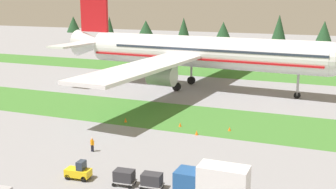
{
  "coord_description": "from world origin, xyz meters",
  "views": [
    {
      "loc": [
        22.63,
        -25.82,
        18.23
      ],
      "look_at": [
        -1.54,
        32.69,
        4.0
      ],
      "focal_mm": 46.31,
      "sensor_mm": 36.0,
      "label": 1
    }
  ],
  "objects_px": {
    "ground_crew_marshaller": "(92,144)",
    "taxiway_marker_3": "(230,129)",
    "baggage_tug": "(79,171)",
    "catering_truck": "(213,182)",
    "airliner": "(195,51)",
    "cargo_dolly_second": "(152,180)",
    "taxiway_marker_1": "(180,125)",
    "taxiway_marker_2": "(126,120)",
    "cargo_dolly_lead": "(124,176)",
    "taxiway_marker_0": "(197,133)"
  },
  "relations": [
    {
      "from": "cargo_dolly_lead",
      "to": "taxiway_marker_3",
      "type": "xyz_separation_m",
      "value": [
        5.15,
        21.47,
        -0.63
      ]
    },
    {
      "from": "baggage_tug",
      "to": "taxiway_marker_3",
      "type": "bearing_deg",
      "value": -30.22
    },
    {
      "from": "ground_crew_marshaller",
      "to": "taxiway_marker_1",
      "type": "xyz_separation_m",
      "value": [
        6.11,
        13.77,
        -0.66
      ]
    },
    {
      "from": "airliner",
      "to": "taxiway_marker_0",
      "type": "distance_m",
      "value": 31.61
    },
    {
      "from": "taxiway_marker_2",
      "to": "catering_truck",
      "type": "bearing_deg",
      "value": -45.48
    },
    {
      "from": "taxiway_marker_2",
      "to": "airliner",
      "type": "bearing_deg",
      "value": 86.83
    },
    {
      "from": "baggage_tug",
      "to": "catering_truck",
      "type": "bearing_deg",
      "value": -93.88
    },
    {
      "from": "cargo_dolly_lead",
      "to": "taxiway_marker_0",
      "type": "distance_m",
      "value": 18.01
    },
    {
      "from": "cargo_dolly_lead",
      "to": "cargo_dolly_second",
      "type": "xyz_separation_m",
      "value": [
        2.89,
        0.27,
        0.0
      ]
    },
    {
      "from": "cargo_dolly_lead",
      "to": "taxiway_marker_3",
      "type": "relative_size",
      "value": 4.05
    },
    {
      "from": "taxiway_marker_1",
      "to": "taxiway_marker_2",
      "type": "bearing_deg",
      "value": -173.11
    },
    {
      "from": "ground_crew_marshaller",
      "to": "taxiway_marker_1",
      "type": "bearing_deg",
      "value": -106.7
    },
    {
      "from": "cargo_dolly_lead",
      "to": "taxiway_marker_1",
      "type": "xyz_separation_m",
      "value": [
        -1.98,
        20.77,
        -0.63
      ]
    },
    {
      "from": "taxiway_marker_0",
      "to": "taxiway_marker_3",
      "type": "bearing_deg",
      "value": 44.06
    },
    {
      "from": "airliner",
      "to": "baggage_tug",
      "type": "relative_size",
      "value": 26.33
    },
    {
      "from": "cargo_dolly_lead",
      "to": "taxiway_marker_0",
      "type": "xyz_separation_m",
      "value": [
        1.5,
        17.94,
        -0.6
      ]
    },
    {
      "from": "cargo_dolly_lead",
      "to": "ground_crew_marshaller",
      "type": "distance_m",
      "value": 10.7
    },
    {
      "from": "taxiway_marker_1",
      "to": "taxiway_marker_3",
      "type": "bearing_deg",
      "value": 5.61
    },
    {
      "from": "airliner",
      "to": "cargo_dolly_lead",
      "type": "relative_size",
      "value": 30.61
    },
    {
      "from": "airliner",
      "to": "ground_crew_marshaller",
      "type": "distance_m",
      "value": 40.47
    },
    {
      "from": "catering_truck",
      "to": "ground_crew_marshaller",
      "type": "distance_m",
      "value": 18.71
    },
    {
      "from": "cargo_dolly_second",
      "to": "taxiway_marker_3",
      "type": "height_order",
      "value": "cargo_dolly_second"
    },
    {
      "from": "baggage_tug",
      "to": "taxiway_marker_3",
      "type": "height_order",
      "value": "baggage_tug"
    },
    {
      "from": "cargo_dolly_lead",
      "to": "taxiway_marker_2",
      "type": "relative_size",
      "value": 3.51
    },
    {
      "from": "cargo_dolly_second",
      "to": "taxiway_marker_0",
      "type": "distance_m",
      "value": 17.73
    },
    {
      "from": "airliner",
      "to": "ground_crew_marshaller",
      "type": "relative_size",
      "value": 41.01
    },
    {
      "from": "cargo_dolly_lead",
      "to": "ground_crew_marshaller",
      "type": "bearing_deg",
      "value": 43.71
    },
    {
      "from": "airliner",
      "to": "baggage_tug",
      "type": "bearing_deg",
      "value": 8.33
    },
    {
      "from": "baggage_tug",
      "to": "taxiway_marker_0",
      "type": "xyz_separation_m",
      "value": [
        6.5,
        18.41,
        -0.49
      ]
    },
    {
      "from": "cargo_dolly_lead",
      "to": "airliner",
      "type": "bearing_deg",
      "value": 5.26
    },
    {
      "from": "cargo_dolly_second",
      "to": "taxiway_marker_1",
      "type": "xyz_separation_m",
      "value": [
        -4.87,
        20.5,
        -0.63
      ]
    },
    {
      "from": "catering_truck",
      "to": "taxiway_marker_0",
      "type": "xyz_separation_m",
      "value": [
        -7.7,
        18.04,
        -1.63
      ]
    },
    {
      "from": "ground_crew_marshaller",
      "to": "taxiway_marker_3",
      "type": "bearing_deg",
      "value": -125.24
    },
    {
      "from": "catering_truck",
      "to": "taxiway_marker_2",
      "type": "relative_size",
      "value": 10.5
    },
    {
      "from": "cargo_dolly_lead",
      "to": "taxiway_marker_3",
      "type": "distance_m",
      "value": 22.09
    },
    {
      "from": "ground_crew_marshaller",
      "to": "taxiway_marker_3",
      "type": "xyz_separation_m",
      "value": [
        13.24,
        14.47,
        -0.66
      ]
    },
    {
      "from": "ground_crew_marshaller",
      "to": "taxiway_marker_3",
      "type": "distance_m",
      "value": 19.62
    },
    {
      "from": "cargo_dolly_second",
      "to": "taxiway_marker_3",
      "type": "xyz_separation_m",
      "value": [
        2.26,
        21.2,
        -0.63
      ]
    },
    {
      "from": "baggage_tug",
      "to": "catering_truck",
      "type": "distance_m",
      "value": 14.25
    },
    {
      "from": "catering_truck",
      "to": "ground_crew_marshaller",
      "type": "bearing_deg",
      "value": 67.14
    },
    {
      "from": "cargo_dolly_lead",
      "to": "taxiway_marker_2",
      "type": "xyz_separation_m",
      "value": [
        -10.34,
        19.76,
        -0.59
      ]
    },
    {
      "from": "catering_truck",
      "to": "taxiway_marker_1",
      "type": "bearing_deg",
      "value": 27.64
    },
    {
      "from": "airliner",
      "to": "cargo_dolly_second",
      "type": "relative_size",
      "value": 30.61
    },
    {
      "from": "taxiway_marker_2",
      "to": "cargo_dolly_lead",
      "type": "bearing_deg",
      "value": -62.39
    },
    {
      "from": "taxiway_marker_1",
      "to": "taxiway_marker_3",
      "type": "height_order",
      "value": "taxiway_marker_3"
    },
    {
      "from": "cargo_dolly_second",
      "to": "taxiway_marker_1",
      "type": "bearing_deg",
      "value": 7.96
    },
    {
      "from": "taxiway_marker_0",
      "to": "catering_truck",
      "type": "bearing_deg",
      "value": -66.89
    },
    {
      "from": "baggage_tug",
      "to": "catering_truck",
      "type": "relative_size",
      "value": 0.39
    },
    {
      "from": "ground_crew_marshaller",
      "to": "taxiway_marker_2",
      "type": "relative_size",
      "value": 2.62
    },
    {
      "from": "airliner",
      "to": "taxiway_marker_2",
      "type": "distance_m",
      "value": 28.15
    }
  ]
}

